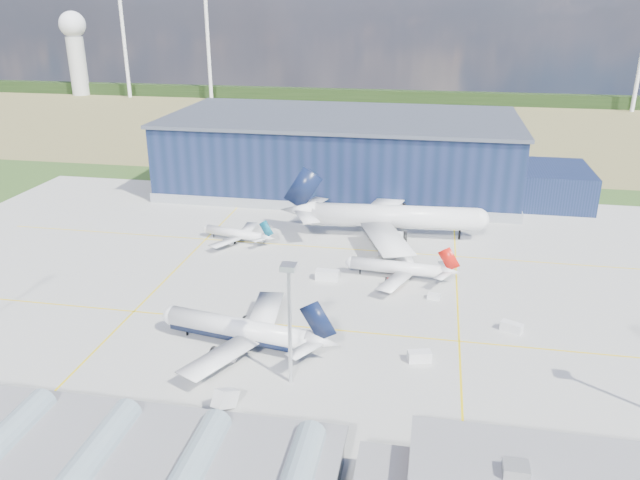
% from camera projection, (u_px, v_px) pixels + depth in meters
% --- Properties ---
extents(ground, '(600.00, 600.00, 0.00)m').
position_uv_depth(ground, '(278.00, 303.00, 140.88)').
color(ground, '#2B4B1C').
rests_on(ground, ground).
extents(apron, '(220.00, 160.00, 0.08)m').
position_uv_depth(apron, '(288.00, 284.00, 150.04)').
color(apron, '#969692').
rests_on(apron, ground).
extents(farmland, '(600.00, 220.00, 0.01)m').
position_uv_depth(farmland, '(376.00, 124.00, 342.64)').
color(farmland, olive).
rests_on(farmland, ground).
extents(treeline, '(600.00, 8.00, 8.00)m').
position_uv_depth(treeline, '(388.00, 96.00, 414.57)').
color(treeline, black).
rests_on(treeline, ground).
extents(horizon_dressing, '(440.20, 18.00, 70.00)m').
position_uv_depth(horizon_dressing, '(113.00, 46.00, 431.19)').
color(horizon_dressing, white).
rests_on(horizon_dressing, ground).
extents(hangar, '(145.00, 62.00, 26.10)m').
position_uv_depth(hangar, '(349.00, 156.00, 223.16)').
color(hangar, '#101D38').
rests_on(hangar, ground).
extents(glass_concourse, '(78.00, 23.00, 8.60)m').
position_uv_depth(glass_concourse, '(125.00, 469.00, 85.62)').
color(glass_concourse, black).
rests_on(glass_concourse, ground).
extents(light_mast_center, '(2.60, 2.60, 23.00)m').
position_uv_depth(light_mast_center, '(289.00, 305.00, 106.10)').
color(light_mast_center, silver).
rests_on(light_mast_center, ground).
extents(airliner_navy, '(43.86, 43.19, 12.39)m').
position_uv_depth(airliner_navy, '(238.00, 318.00, 121.01)').
color(airliner_navy, white).
rests_on(airliner_navy, ground).
extents(airliner_red, '(30.91, 30.35, 9.30)m').
position_uv_depth(airliner_red, '(396.00, 261.00, 151.44)').
color(airliner_red, white).
rests_on(airliner_red, ground).
extents(airliner_widebody, '(63.57, 62.37, 19.45)m').
position_uv_depth(airliner_widebody, '(395.00, 205.00, 176.32)').
color(airliner_widebody, white).
rests_on(airliner_widebody, ground).
extents(airliner_regional, '(27.85, 27.48, 7.54)m').
position_uv_depth(airliner_regional, '(235.00, 229.00, 175.24)').
color(airliner_regional, white).
rests_on(airliner_regional, ground).
extents(gse_tug_b, '(3.14, 3.51, 1.27)m').
position_uv_depth(gse_tug_b, '(302.00, 345.00, 122.54)').
color(gse_tug_b, orange).
rests_on(gse_tug_b, ground).
extents(gse_van_a, '(5.70, 2.57, 2.47)m').
position_uv_depth(gse_van_a, '(327.00, 275.00, 152.02)').
color(gse_van_a, silver).
rests_on(gse_van_a, ground).
extents(gse_cart_a, '(2.39, 3.15, 1.24)m').
position_uv_depth(gse_cart_a, '(371.00, 262.00, 161.41)').
color(gse_cart_a, silver).
rests_on(gse_cart_a, ground).
extents(gse_van_b, '(4.83, 3.73, 2.01)m').
position_uv_depth(gse_van_b, '(512.00, 327.00, 128.31)').
color(gse_van_b, silver).
rests_on(gse_van_b, ground).
extents(gse_tug_c, '(2.70, 3.44, 1.32)m').
position_uv_depth(gse_tug_c, '(442.00, 221.00, 191.28)').
color(gse_tug_c, orange).
rests_on(gse_tug_c, ground).
extents(gse_cart_b, '(3.13, 2.37, 1.23)m').
position_uv_depth(gse_cart_b, '(434.00, 296.00, 142.47)').
color(gse_cart_b, silver).
rests_on(gse_cart_b, ground).
extents(gse_van_c, '(4.80, 3.19, 2.11)m').
position_uv_depth(gse_van_c, '(419.00, 356.00, 117.71)').
color(gse_van_c, silver).
rests_on(gse_van_c, ground).
extents(airstair, '(3.46, 5.10, 3.03)m').
position_uv_depth(airstair, '(226.00, 403.00, 103.29)').
color(airstair, silver).
rests_on(airstair, ground).
extents(car_b, '(3.47, 1.40, 1.12)m').
position_uv_depth(car_b, '(421.00, 465.00, 90.90)').
color(car_b, '#99999E').
rests_on(car_b, ground).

